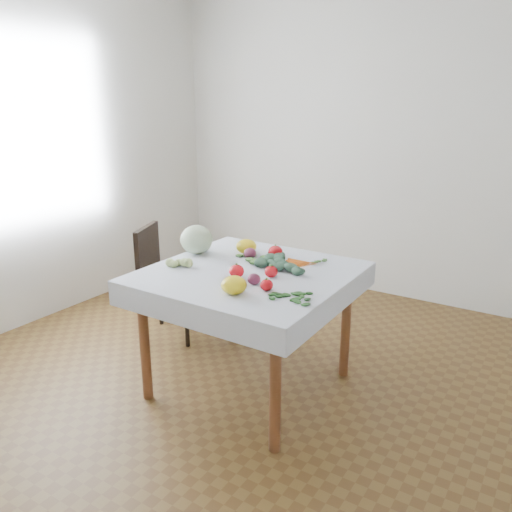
{
  "coord_description": "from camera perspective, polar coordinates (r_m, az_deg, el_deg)",
  "views": [
    {
      "loc": [
        1.51,
        -2.29,
        1.69
      ],
      "look_at": [
        -0.01,
        0.09,
        0.82
      ],
      "focal_mm": 35.0,
      "sensor_mm": 36.0,
      "label": 1
    }
  ],
  "objects": [
    {
      "name": "ground",
      "position": [
        3.23,
        -0.72,
        -14.52
      ],
      "size": [
        4.0,
        4.0,
        0.0
      ],
      "primitive_type": "plane",
      "color": "brown"
    },
    {
      "name": "back_wall",
      "position": [
        4.56,
        13.48,
        12.38
      ],
      "size": [
        4.0,
        0.04,
        2.7
      ],
      "primitive_type": "cube",
      "color": "silver",
      "rests_on": "ground"
    },
    {
      "name": "left_wall",
      "position": [
        4.21,
        -24.67,
        10.95
      ],
      "size": [
        0.04,
        4.0,
        2.7
      ],
      "primitive_type": "cube",
      "color": "silver",
      "rests_on": "ground"
    },
    {
      "name": "table",
      "position": [
        2.94,
        -0.77,
        -3.6
      ],
      "size": [
        1.0,
        1.0,
        0.75
      ],
      "color": "brown",
      "rests_on": "ground"
    },
    {
      "name": "tablecloth",
      "position": [
        2.9,
        -0.77,
        -1.77
      ],
      "size": [
        1.12,
        1.12,
        0.01
      ],
      "primitive_type": "cube",
      "color": "white",
      "rests_on": "table"
    },
    {
      "name": "chair",
      "position": [
        3.75,
        -10.81,
        -2.07
      ],
      "size": [
        0.49,
        0.49,
        0.84
      ],
      "color": "black",
      "rests_on": "ground"
    },
    {
      "name": "cabbage",
      "position": [
        3.23,
        -6.82,
        1.88
      ],
      "size": [
        0.24,
        0.24,
        0.19
      ],
      "primitive_type": "ellipsoid",
      "rotation": [
        0.0,
        0.0,
        0.17
      ],
      "color": "beige",
      "rests_on": "tablecloth"
    },
    {
      "name": "tomato_a",
      "position": [
        2.79,
        1.74,
        -1.8
      ],
      "size": [
        0.1,
        0.1,
        0.07
      ],
      "primitive_type": "ellipsoid",
      "rotation": [
        0.0,
        0.0,
        -0.39
      ],
      "color": "red",
      "rests_on": "tablecloth"
    },
    {
      "name": "tomato_b",
      "position": [
        3.13,
        2.24,
        0.47
      ],
      "size": [
        0.1,
        0.1,
        0.08
      ],
      "primitive_type": "ellipsoid",
      "rotation": [
        0.0,
        0.0,
        -0.14
      ],
      "color": "red",
      "rests_on": "tablecloth"
    },
    {
      "name": "tomato_c",
      "position": [
        2.78,
        -2.24,
        -1.74
      ],
      "size": [
        0.1,
        0.1,
        0.07
      ],
      "primitive_type": "ellipsoid",
      "rotation": [
        0.0,
        0.0,
        0.23
      ],
      "color": "red",
      "rests_on": "tablecloth"
    },
    {
      "name": "tomato_d",
      "position": [
        2.59,
        1.22,
        -3.34
      ],
      "size": [
        0.08,
        0.08,
        0.06
      ],
      "primitive_type": "ellipsoid",
      "rotation": [
        0.0,
        0.0,
        -0.1
      ],
      "color": "red",
      "rests_on": "tablecloth"
    },
    {
      "name": "heirloom_back",
      "position": [
        3.22,
        -1.11,
        1.1
      ],
      "size": [
        0.15,
        0.15,
        0.09
      ],
      "primitive_type": "ellipsoid",
      "rotation": [
        0.0,
        0.0,
        0.1
      ],
      "color": "gold",
      "rests_on": "tablecloth"
    },
    {
      "name": "heirloom_front",
      "position": [
        2.55,
        -2.54,
        -3.33
      ],
      "size": [
        0.15,
        0.15,
        0.09
      ],
      "primitive_type": "ellipsoid",
      "rotation": [
        0.0,
        0.0,
        -0.17
      ],
      "color": "gold",
      "rests_on": "tablecloth"
    },
    {
      "name": "onion_a",
      "position": [
        3.12,
        -0.69,
        0.33
      ],
      "size": [
        0.09,
        0.09,
        0.07
      ],
      "primitive_type": "ellipsoid",
      "rotation": [
        0.0,
        0.0,
        0.14
      ],
      "color": "#59193D",
      "rests_on": "tablecloth"
    },
    {
      "name": "onion_b",
      "position": [
        2.68,
        -0.24,
        -2.65
      ],
      "size": [
        0.07,
        0.07,
        0.06
      ],
      "primitive_type": "ellipsoid",
      "rotation": [
        0.0,
        0.0,
        0.0
      ],
      "color": "#59193D",
      "rests_on": "tablecloth"
    },
    {
      "name": "tomatillo_cluster",
      "position": [
        3.02,
        -8.69,
        -0.68
      ],
      "size": [
        0.14,
        0.11,
        0.04
      ],
      "color": "#A9CA74",
      "rests_on": "tablecloth"
    },
    {
      "name": "carrot_bunch",
      "position": [
        2.98,
        4.67,
        -0.94
      ],
      "size": [
        0.19,
        0.21,
        0.03
      ],
      "color": "#D95918",
      "rests_on": "tablecloth"
    },
    {
      "name": "kale_bunch",
      "position": [
        2.97,
        3.47,
        -0.84
      ],
      "size": [
        0.35,
        0.3,
        0.05
      ],
      "color": "#375A41",
      "rests_on": "tablecloth"
    },
    {
      "name": "basil_bunch",
      "position": [
        2.52,
        4.43,
        -4.61
      ],
      "size": [
        0.23,
        0.19,
        0.01
      ],
      "color": "#1B571C",
      "rests_on": "tablecloth"
    },
    {
      "name": "dill_bunch",
      "position": [
        3.1,
        -0.73,
        -0.26
      ],
      "size": [
        0.19,
        0.17,
        0.02
      ],
      "color": "#53883E",
      "rests_on": "tablecloth"
    }
  ]
}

